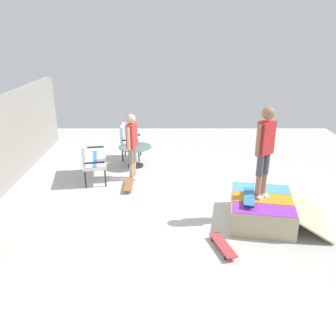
{
  "coord_description": "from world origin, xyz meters",
  "views": [
    {
      "loc": [
        -7.35,
        0.12,
        3.57
      ],
      "look_at": [
        -0.0,
        0.11,
        0.7
      ],
      "focal_mm": 38.03,
      "sensor_mm": 36.0,
      "label": 1
    }
  ],
  "objects": [
    {
      "name": "person_skater",
      "position": [
        -1.03,
        -1.69,
        1.55
      ],
      "size": [
        0.36,
        0.4,
        1.79
      ],
      "color": "silver",
      "rests_on": "skate_ramp"
    },
    {
      "name": "patio_table",
      "position": [
        1.95,
        1.02,
        0.4
      ],
      "size": [
        0.9,
        0.9,
        0.57
      ],
      "color": "black",
      "rests_on": "ground_plane"
    },
    {
      "name": "ground_plane",
      "position": [
        0.0,
        0.0,
        -0.05
      ],
      "size": [
        12.0,
        12.0,
        0.1
      ],
      "primitive_type": "cube",
      "color": "beige"
    },
    {
      "name": "skate_ramp",
      "position": [
        -1.1,
        -1.77,
        0.25
      ],
      "size": [
        1.73,
        2.06,
        0.5
      ],
      "color": "tan",
      "rests_on": "ground_plane"
    },
    {
      "name": "skateboard_spare",
      "position": [
        -2.1,
        -0.84,
        0.08
      ],
      "size": [
        0.82,
        0.41,
        0.1
      ],
      "color": "#B23838",
      "rests_on": "ground_plane"
    },
    {
      "name": "skateboard_on_ramp",
      "position": [
        -1.2,
        -1.44,
        0.58
      ],
      "size": [
        0.82,
        0.36,
        0.1
      ],
      "color": "#3372B2",
      "rests_on": "skate_ramp"
    },
    {
      "name": "patio_bench",
      "position": [
        1.07,
        2.07,
        0.62
      ],
      "size": [
        1.33,
        0.76,
        1.02
      ],
      "color": "black",
      "rests_on": "ground_plane"
    },
    {
      "name": "skateboard_by_bench",
      "position": [
        0.48,
        1.06,
        0.08
      ],
      "size": [
        0.8,
        0.22,
        0.1
      ],
      "color": "brown",
      "rests_on": "ground_plane"
    },
    {
      "name": "patio_chair_near_house",
      "position": [
        2.59,
        1.29,
        0.61
      ],
      "size": [
        0.63,
        0.56,
        1.02
      ],
      "color": "black",
      "rests_on": "ground_plane"
    },
    {
      "name": "person_watching",
      "position": [
        1.05,
        1.0,
        0.98
      ],
      "size": [
        0.46,
        0.31,
        1.68
      ],
      "color": "silver",
      "rests_on": "ground_plane"
    }
  ]
}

